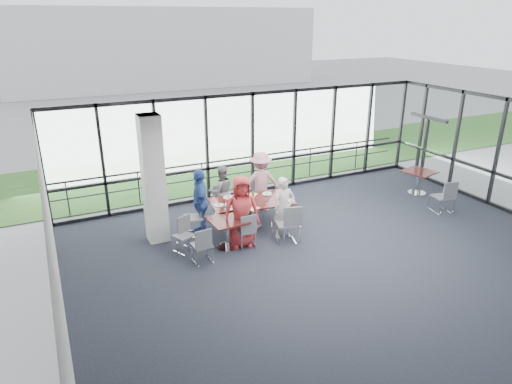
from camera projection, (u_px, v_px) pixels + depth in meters
name	position (u px, v px, depth m)	size (l,w,h in m)	color
floor	(344.00, 262.00, 10.56)	(12.00, 10.00, 0.02)	#1F212C
ceiling	(355.00, 125.00, 9.41)	(12.00, 10.00, 0.04)	white
wall_left	(54.00, 255.00, 7.56)	(0.10, 10.00, 3.20)	silver
curtain_wall_back	(252.00, 144.00, 14.19)	(12.00, 0.10, 3.20)	white
exit_door	(425.00, 148.00, 15.76)	(0.12, 1.60, 2.10)	black
structural_column	(153.00, 180.00, 11.05)	(0.50, 0.50, 3.20)	white
apron	(202.00, 153.00, 18.98)	(80.00, 70.00, 0.02)	gray
grass_strip	(219.00, 166.00, 17.29)	(80.00, 5.00, 0.01)	#255519
hangar_main	(158.00, 46.00, 38.02)	(24.00, 10.00, 6.00)	#BBBDC1
guard_rail	(245.00, 172.00, 15.09)	(0.06, 0.06, 12.00)	#2D2D33
main_table	(251.00, 204.00, 12.09)	(2.25, 1.40, 0.75)	#351110
side_table_left	(228.00, 224.00, 10.98)	(0.90, 0.90, 0.75)	#351110
side_table_right	(419.00, 174.00, 14.42)	(1.07, 1.07, 0.75)	#351110
diner_near_left	(241.00, 212.00, 11.01)	(0.88, 0.57, 1.80)	#B82E31
diner_near_right	(284.00, 208.00, 11.48)	(0.58, 0.43, 1.60)	silver
diner_far_left	(222.00, 191.00, 12.69)	(0.73, 0.45, 1.50)	gray
diner_far_right	(261.00, 182.00, 13.07)	(1.13, 0.58, 1.75)	pink
diner_end	(200.00, 202.00, 11.64)	(1.03, 0.56, 1.76)	#3455A8
chair_main_nl	(245.00, 230.00, 11.09)	(0.43, 0.43, 0.88)	slate
chair_main_nr	(286.00, 224.00, 11.32)	(0.48, 0.48, 0.98)	slate
chair_main_fl	(222.00, 201.00, 12.92)	(0.40, 0.40, 0.82)	slate
chair_main_fr	(259.00, 196.00, 13.26)	(0.42, 0.42, 0.86)	slate
chair_main_end	(193.00, 218.00, 11.67)	(0.47, 0.47, 0.97)	slate
chair_spare_la	(202.00, 245.00, 10.38)	(0.42, 0.42, 0.87)	slate
chair_spare_lb	(184.00, 236.00, 10.87)	(0.40, 0.40, 0.83)	slate
chair_spare_r	(443.00, 197.00, 13.07)	(0.46, 0.46, 0.95)	slate
plate_nl	(232.00, 208.00, 11.58)	(0.25, 0.25, 0.01)	white
plate_nr	(280.00, 203.00, 11.89)	(0.26, 0.26, 0.01)	white
plate_fl	(228.00, 197.00, 12.25)	(0.28, 0.28, 0.01)	white
plate_fr	(267.00, 194.00, 12.51)	(0.28, 0.28, 0.01)	white
plate_end	(219.00, 205.00, 11.75)	(0.25, 0.25, 0.01)	white
tumbler_a	(246.00, 204.00, 11.68)	(0.07, 0.07, 0.14)	white
tumbler_b	(266.00, 199.00, 11.96)	(0.08, 0.08, 0.15)	white
tumbler_c	(253.00, 195.00, 12.26)	(0.06, 0.06, 0.13)	white
tumbler_d	(225.00, 205.00, 11.62)	(0.07, 0.07, 0.14)	white
menu_a	(254.00, 209.00, 11.56)	(0.30, 0.21, 0.00)	white
menu_b	(289.00, 200.00, 12.07)	(0.30, 0.21, 0.00)	white
menu_c	(253.00, 195.00, 12.45)	(0.29, 0.20, 0.00)	white
condiment_caddy	(250.00, 199.00, 12.14)	(0.10, 0.07, 0.04)	black
ketchup_bottle	(249.00, 196.00, 12.12)	(0.06, 0.06, 0.18)	#A81300
green_bottle	(253.00, 195.00, 12.13)	(0.05, 0.05, 0.20)	#247237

